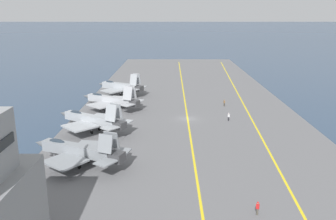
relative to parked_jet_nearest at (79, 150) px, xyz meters
name	(u,v)px	position (x,y,z in m)	size (l,w,h in m)	color
ground_plane	(188,120)	(25.39, -18.10, -2.85)	(2000.00, 2000.00, 0.00)	#2D425B
carrier_deck	(188,120)	(25.39, -18.10, -2.65)	(214.31, 52.36, 0.40)	slate
deck_stripe_foul_line	(251,119)	(25.39, -32.50, -2.45)	(192.87, 0.36, 0.01)	yellow
deck_stripe_centerline	(188,119)	(25.39, -18.10, -2.45)	(192.87, 0.36, 0.01)	yellow
parked_jet_nearest	(79,150)	(0.00, 0.00, 0.00)	(12.34, 16.54, 6.02)	gray
parked_jet_second	(92,119)	(16.20, 1.39, 0.12)	(13.25, 16.57, 6.55)	#9EA3A8
parked_jet_third	(111,100)	(34.26, 0.57, -0.23)	(13.27, 16.67, 6.24)	#A8AAAF
parked_jet_fourth	(121,86)	(49.53, 0.30, 0.09)	(13.15, 15.27, 6.59)	#9EA3A8
crew_red_vest	(258,208)	(-14.13, -24.57, -1.50)	(0.38, 0.45, 1.73)	#4C473D
crew_white_vest	(229,117)	(23.81, -27.06, -1.45)	(0.34, 0.43, 1.82)	#232328
crew_brown_vest	(224,103)	(36.66, -27.97, -1.50)	(0.33, 0.42, 1.73)	#383328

